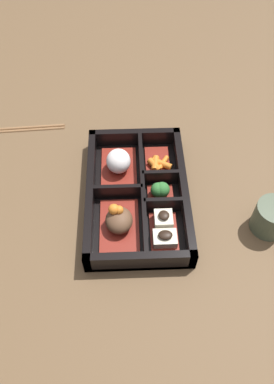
% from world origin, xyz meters
% --- Properties ---
extents(ground_plane, '(3.00, 3.00, 0.00)m').
position_xyz_m(ground_plane, '(0.00, 0.00, 0.00)').
color(ground_plane, brown).
extents(bento_base, '(0.31, 0.20, 0.01)m').
position_xyz_m(bento_base, '(0.00, 0.00, 0.01)').
color(bento_base, black).
rests_on(bento_base, ground_plane).
extents(bento_rim, '(0.31, 0.20, 0.05)m').
position_xyz_m(bento_rim, '(-0.00, -0.00, 0.02)').
color(bento_rim, black).
rests_on(bento_rim, ground_plane).
extents(bowl_stew, '(0.12, 0.07, 0.05)m').
position_xyz_m(bowl_stew, '(-0.07, 0.04, 0.03)').
color(bowl_stew, maroon).
rests_on(bowl_stew, bento_base).
extents(bowl_rice, '(0.12, 0.07, 0.05)m').
position_xyz_m(bowl_rice, '(0.07, 0.04, 0.03)').
color(bowl_rice, maroon).
rests_on(bowl_rice, bento_base).
extents(bowl_tofu, '(0.09, 0.05, 0.04)m').
position_xyz_m(bowl_tofu, '(-0.08, -0.05, 0.02)').
color(bowl_tofu, maroon).
rests_on(bowl_tofu, bento_base).
extents(bowl_greens, '(0.05, 0.05, 0.04)m').
position_xyz_m(bowl_greens, '(0.00, -0.04, 0.03)').
color(bowl_greens, maroon).
rests_on(bowl_greens, bento_base).
extents(bowl_carrots, '(0.09, 0.06, 0.02)m').
position_xyz_m(bowl_carrots, '(0.08, -0.05, 0.02)').
color(bowl_carrots, maroon).
rests_on(bowl_carrots, bento_base).
extents(tea_cup, '(0.07, 0.07, 0.06)m').
position_xyz_m(tea_cup, '(-0.07, -0.25, 0.03)').
color(tea_cup, '#424C38').
rests_on(tea_cup, ground_plane).
extents(chopsticks, '(0.03, 0.23, 0.01)m').
position_xyz_m(chopsticks, '(0.21, 0.28, 0.00)').
color(chopsticks, brown).
rests_on(chopsticks, ground_plane).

